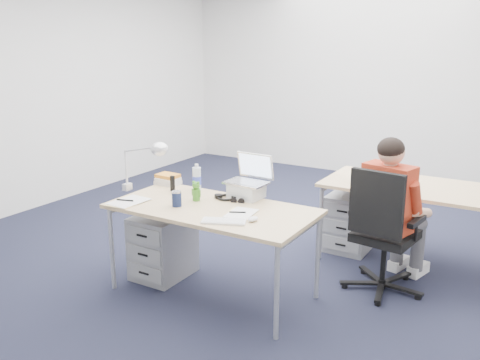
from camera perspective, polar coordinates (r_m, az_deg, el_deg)
name	(u,v)px	position (r m, az deg, el deg)	size (l,w,h in m)	color
floor	(256,254)	(5.17, 1.69, -7.85)	(7.00, 7.00, 0.00)	black
room	(257,72)	(4.77, 1.86, 11.47)	(6.02, 7.02, 2.80)	silver
desk_near	(212,213)	(4.17, -2.99, -3.51)	(1.60, 0.80, 0.73)	tan
desk_far	(416,191)	(5.01, 18.23, -1.08)	(1.60, 0.80, 0.73)	tan
office_chair	(382,256)	(4.50, 14.92, -7.89)	(0.73, 0.73, 1.04)	black
seated_person	(395,212)	(4.54, 16.21, -3.31)	(0.49, 0.74, 1.25)	#A52E17
drawer_pedestal_near	(163,245)	(4.67, -8.20, -6.92)	(0.40, 0.50, 0.55)	gray
drawer_pedestal_far	(351,221)	(5.32, 11.74, -4.32)	(0.40, 0.50, 0.55)	gray
silver_laptop	(246,177)	(4.34, 0.69, 0.30)	(0.33, 0.26, 0.35)	silver
wireless_keyboard	(224,221)	(3.82, -1.73, -4.41)	(0.31, 0.13, 0.02)	white
computer_mouse	(253,219)	(3.84, 1.40, -4.19)	(0.06, 0.09, 0.03)	white
headphones	(227,197)	(4.36, -1.41, -1.80)	(0.21, 0.16, 0.03)	black
can_koozie	(177,199)	(4.19, -6.77, -1.98)	(0.08, 0.08, 0.12)	#162044
water_bottle	(197,177)	(4.58, -4.63, 0.28)	(0.07, 0.07, 0.23)	silver
bear_figurine	(196,191)	(4.31, -4.70, -1.15)	(0.09, 0.07, 0.16)	#27761F
book_stack	(168,179)	(4.82, -7.70, 0.08)	(0.21, 0.15, 0.09)	silver
cordless_phone	(173,183)	(4.60, -7.21, -0.37)	(0.04, 0.02, 0.14)	black
papers_left	(127,202)	(4.36, -11.96, -2.29)	(0.22, 0.31, 0.01)	#FFE293
papers_right	(240,214)	(3.99, -0.04, -3.62)	(0.19, 0.27, 0.01)	#FFE293
sunglasses	(237,201)	(4.26, -0.27, -2.27)	(0.12, 0.05, 0.03)	black
desk_lamp	(139,165)	(4.56, -10.74, 1.58)	(0.42, 0.15, 0.48)	silver
dark_laptop	(387,177)	(4.77, 15.45, 0.36)	(0.32, 0.31, 0.23)	black
far_papers	(392,180)	(5.11, 15.89, 0.01)	(0.23, 0.32, 0.01)	white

